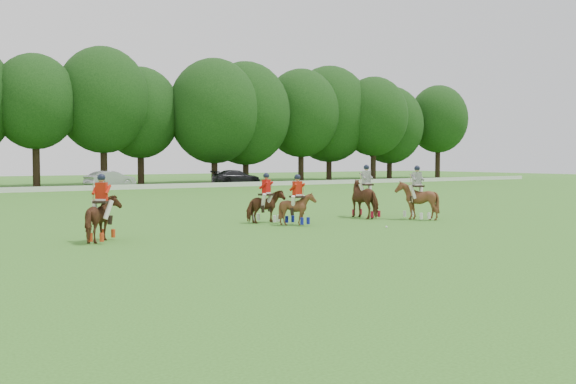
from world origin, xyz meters
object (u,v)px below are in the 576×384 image
polo_stripe_b (417,200)px  polo_ball (386,227)px  car_right (236,177)px  polo_stripe_a (366,198)px  polo_red_b (266,206)px  car_mid (110,179)px  polo_red_c (297,208)px  polo_red_a (102,218)px

polo_stripe_b → polo_ball: (-3.53, -1.97, -0.85)m
car_right → polo_stripe_b: size_ratio=2.17×
polo_stripe_a → polo_ball: (-2.19, -3.90, -0.86)m
polo_stripe_a → polo_red_b: bearing=175.4°
car_mid → polo_red_c: 38.36m
car_right → polo_ball: car_right is taller
polo_stripe_b → polo_red_c: bearing=171.9°
polo_stripe_a → car_right: bearing=70.8°
polo_red_a → polo_stripe_a: polo_stripe_a is taller
polo_red_b → polo_stripe_a: bearing=-4.6°
polo_red_c → car_mid: bearing=84.0°
car_right → polo_stripe_b: (-11.57, -38.99, 0.13)m
polo_red_b → polo_red_c: size_ratio=1.02×
car_right → polo_stripe_b: bearing=167.4°
polo_red_a → car_right: bearing=56.5°
polo_red_a → polo_ball: bearing=-10.2°
polo_red_c → polo_stripe_a: 4.70m
polo_red_c → polo_ball: bearing=-49.8°
car_mid → polo_stripe_a: size_ratio=1.95×
polo_red_c → polo_stripe_a: bearing=13.5°
car_mid → polo_stripe_a: (0.59, -37.06, 0.12)m
polo_red_b → polo_red_c: (0.59, -1.51, -0.01)m
car_right → polo_red_b: size_ratio=2.47×
car_mid → polo_stripe_b: 39.04m
car_right → polo_red_c: (-17.47, -38.15, -0.03)m
polo_red_b → polo_stripe_a: polo_stripe_a is taller
polo_ball → polo_stripe_a: bearing=60.7°
car_mid → polo_red_b: bearing=155.5°
polo_stripe_b → polo_red_b: bearing=160.1°
polo_red_b → polo_stripe_b: polo_stripe_b is taller
car_right → polo_ball: size_ratio=58.78×
car_mid → car_right: size_ratio=0.91×
polo_red_b → polo_ball: (2.97, -4.32, -0.70)m
car_mid → polo_stripe_b: bearing=165.4°
car_mid → polo_red_b: (-4.57, -36.64, -0.05)m
polo_red_c → polo_ball: 3.74m
car_right → polo_red_b: bearing=157.7°
polo_stripe_a → polo_red_c: bearing=-166.5°
polo_red_a → polo_red_b: polo_red_a is taller
polo_red_a → polo_stripe_b: bearing=0.2°
polo_stripe_a → car_mid: bearing=90.9°
car_right → polo_ball: bearing=163.7°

